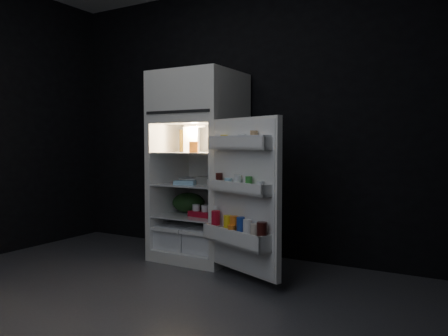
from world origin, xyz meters
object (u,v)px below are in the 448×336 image
Objects in this scene: milk_jug at (192,140)px; egg_carton at (211,180)px; fridge_door at (242,198)px; yogurt_tray at (202,214)px; refrigerator at (200,159)px.

milk_jug is 0.88× the size of egg_carton.
milk_jug is at bearing 148.30° from fridge_door.
yogurt_tray is (0.18, -0.11, -0.69)m from milk_jug.
refrigerator is 0.94m from fridge_door.
milk_jug is (-0.09, -0.02, 0.19)m from refrigerator.
yogurt_tray is at bearing -54.97° from milk_jug.
egg_carton is (0.15, -0.05, -0.19)m from refrigerator.
milk_jug is 1.02× the size of yogurt_tray.
fridge_door is 5.08× the size of milk_jug.
milk_jug reaches higher than yogurt_tray.
refrigerator is 0.53m from yogurt_tray.
refrigerator reaches higher than fridge_door.
refrigerator is 7.60× the size of yogurt_tray.
egg_carton reaches higher than yogurt_tray.
fridge_door is at bearing -59.85° from egg_carton.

